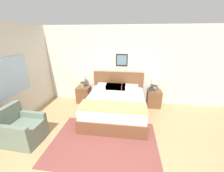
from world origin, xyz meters
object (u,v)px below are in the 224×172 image
object	(u,v)px
armchair	(22,130)
table_lamp_near_window	(82,79)
bed	(115,105)
nightstand_near_window	(84,94)
nightstand_by_door	(154,98)
table_lamp_by_door	(155,82)

from	to	relation	value
armchair	table_lamp_near_window	size ratio (longest dim) A/B	1.94
bed	armchair	size ratio (longest dim) A/B	2.27
bed	table_lamp_near_window	world-z (taller)	bed
nightstand_near_window	table_lamp_near_window	bearing A→B (deg)	-169.13
bed	nightstand_by_door	size ratio (longest dim) A/B	3.36
nightstand_near_window	nightstand_by_door	bearing A→B (deg)	0.00
armchair	nightstand_near_window	xyz separation A→B (m)	(0.73, 2.08, -0.01)
bed	nightstand_by_door	world-z (taller)	bed
bed	table_lamp_by_door	xyz separation A→B (m)	(1.21, 0.72, 0.53)
table_lamp_near_window	table_lamp_by_door	xyz separation A→B (m)	(2.45, 0.00, 0.00)
nightstand_by_door	nightstand_near_window	bearing A→B (deg)	180.00
armchair	table_lamp_by_door	xyz separation A→B (m)	(3.17, 2.07, 0.57)
bed	table_lamp_by_door	distance (m)	1.51
nightstand_near_window	table_lamp_near_window	distance (m)	0.58
bed	armchair	world-z (taller)	bed
nightstand_near_window	table_lamp_near_window	xyz separation A→B (m)	(-0.02, -0.00, 0.58)
nightstand_near_window	nightstand_by_door	distance (m)	2.45
armchair	table_lamp_near_window	bearing A→B (deg)	163.02
table_lamp_near_window	table_lamp_by_door	distance (m)	2.45
armchair	table_lamp_near_window	xyz separation A→B (m)	(0.71, 2.07, 0.57)
table_lamp_near_window	nightstand_by_door	bearing A→B (deg)	0.08
bed	nightstand_by_door	bearing A→B (deg)	30.70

